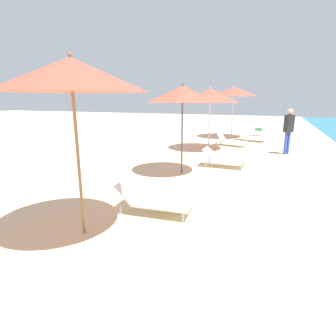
{
  "coord_description": "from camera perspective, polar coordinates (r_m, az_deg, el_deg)",
  "views": [
    {
      "loc": [
        1.82,
        4.37,
        2.17
      ],
      "look_at": [
        -0.01,
        9.22,
        0.84
      ],
      "focal_mm": 29.36,
      "sensor_mm": 36.0,
      "label": 1
    }
  ],
  "objects": [
    {
      "name": "person_walking_near",
      "position": [
        11.67,
        23.76,
        7.85
      ],
      "size": [
        0.4,
        0.42,
        1.76
      ],
      "rotation": [
        0.0,
        0.0,
        5.6
      ],
      "color": "#334CB2",
      "rests_on": "ground"
    },
    {
      "name": "lounger_third_shoreside",
      "position": [
        5.36,
        -3.01,
        -6.42
      ],
      "size": [
        1.47,
        0.76,
        0.59
      ],
      "rotation": [
        0.0,
        0.0,
        0.06
      ],
      "color": "white",
      "rests_on": "ground"
    },
    {
      "name": "umbrella_fourth",
      "position": [
        7.84,
        3.03,
        15.06
      ],
      "size": [
        1.91,
        1.91,
        2.54
      ],
      "color": "#4C4C51",
      "rests_on": "ground"
    },
    {
      "name": "umbrella_farthest",
      "position": [
        15.74,
        13.5,
        15.19
      ],
      "size": [
        2.51,
        2.51,
        2.78
      ],
      "color": "silver",
      "rests_on": "ground"
    },
    {
      "name": "lounger_farthest_shoreside",
      "position": [
        16.91,
        16.97,
        7.35
      ],
      "size": [
        1.37,
        0.76,
        0.53
      ],
      "rotation": [
        0.0,
        0.0,
        -0.09
      ],
      "color": "white",
      "rests_on": "ground"
    },
    {
      "name": "lounger_fourth_shoreside",
      "position": [
        8.95,
        11.47,
        2.22
      ],
      "size": [
        1.36,
        0.66,
        0.59
      ],
      "rotation": [
        0.0,
        0.0,
        -0.03
      ],
      "color": "white",
      "rests_on": "ground"
    },
    {
      "name": "lounger_farthest_inland",
      "position": [
        14.75,
        16.78,
        6.34
      ],
      "size": [
        1.59,
        1.02,
        0.53
      ],
      "rotation": [
        0.0,
        0.0,
        -0.24
      ],
      "color": "white",
      "rests_on": "ground"
    },
    {
      "name": "lounger_fifth_shoreside",
      "position": [
        13.04,
        12.76,
        5.68
      ],
      "size": [
        1.5,
        0.88,
        0.61
      ],
      "rotation": [
        0.0,
        0.0,
        -0.25
      ],
      "color": "white",
      "rests_on": "ground"
    },
    {
      "name": "umbrella_third",
      "position": [
        4.38,
        -19.45,
        17.77
      ],
      "size": [
        2.19,
        2.19,
        2.79
      ],
      "color": "olive",
      "rests_on": "ground"
    },
    {
      "name": "cooler_box",
      "position": [
        18.78,
        18.28,
        7.59
      ],
      "size": [
        0.46,
        0.34,
        0.33
      ],
      "color": "#338C59",
      "rests_on": "ground"
    },
    {
      "name": "umbrella_fifth",
      "position": [
        11.83,
        8.77,
        14.66
      ],
      "size": [
        2.37,
        2.37,
        2.59
      ],
      "color": "silver",
      "rests_on": "ground"
    }
  ]
}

